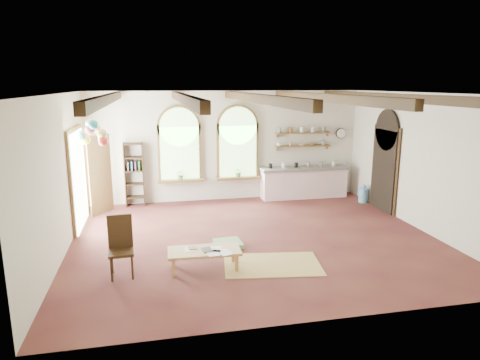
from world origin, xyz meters
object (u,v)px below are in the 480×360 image
object	(u,v)px
kitchen_counter	(304,182)
balloon_cluster	(95,133)
coffee_table	(204,252)
side_chair	(122,259)

from	to	relation	value
kitchen_counter	balloon_cluster	distance (m)	6.34
coffee_table	side_chair	distance (m)	1.49
kitchen_counter	balloon_cluster	xyz separation A→B (m)	(-5.71, -2.06, 1.85)
coffee_table	balloon_cluster	size ratio (longest dim) A/B	1.20
coffee_table	kitchen_counter	bearing A→B (deg)	51.61
kitchen_counter	side_chair	world-z (taller)	side_chair
kitchen_counter	balloon_cluster	size ratio (longest dim) A/B	2.36
side_chair	balloon_cluster	size ratio (longest dim) A/B	0.97
kitchen_counter	side_chair	distance (m)	6.83
side_chair	balloon_cluster	distance (m)	3.25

